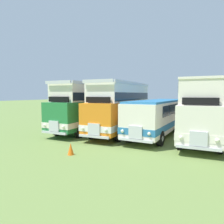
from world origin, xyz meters
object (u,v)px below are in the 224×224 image
bus_first_in_row (89,106)px  cone_near_end (71,149)px  bus_second_in_row (121,107)px  bus_fourth_in_row (201,107)px  bus_third_in_row (159,115)px

bus_first_in_row → cone_near_end: (3.34, -7.40, -2.01)m
bus_second_in_row → bus_fourth_in_row: 6.60m
bus_second_in_row → bus_third_in_row: (3.30, 0.25, -0.60)m
bus_first_in_row → bus_second_in_row: size_ratio=1.00×
bus_second_in_row → cone_near_end: size_ratio=14.52×
bus_first_in_row → cone_near_end: bus_first_in_row is taller
bus_first_in_row → bus_fourth_in_row: (9.90, 0.28, 0.12)m
bus_second_in_row → cone_near_end: (0.04, -7.52, -2.01)m
bus_second_in_row → bus_third_in_row: bearing=4.4°
bus_second_in_row → bus_fourth_in_row: bearing=1.4°
bus_second_in_row → bus_third_in_row: size_ratio=0.96×
bus_third_in_row → bus_fourth_in_row: bearing=-1.7°
bus_fourth_in_row → cone_near_end: size_ratio=15.41×
bus_third_in_row → cone_near_end: size_ratio=15.17×
bus_third_in_row → bus_fourth_in_row: size_ratio=0.98×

